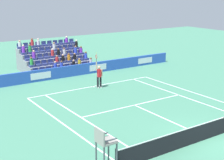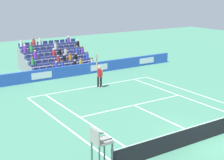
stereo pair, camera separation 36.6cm
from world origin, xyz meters
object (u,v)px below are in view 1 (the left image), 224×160
at_px(tennis_net, 209,130).
at_px(umpire_chair, 105,147).
at_px(tennis_player, 99,76).
at_px(loose_tennis_ball, 213,124).

relative_size(tennis_net, umpire_chair, 5.12).
bearing_deg(tennis_net, tennis_player, -91.19).
height_order(tennis_net, loose_tennis_ball, tennis_net).
bearing_deg(loose_tennis_ball, tennis_player, -81.56).
distance_m(tennis_net, umpire_chair, 6.85).
xyz_separation_m(tennis_player, umpire_chair, (7.00, 11.70, 0.53)).
bearing_deg(tennis_player, tennis_net, 88.81).
height_order(tennis_net, umpire_chair, umpire_chair).
bearing_deg(tennis_player, umpire_chair, 59.12).
bearing_deg(tennis_net, loose_tennis_ball, -145.73).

